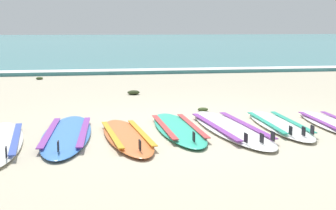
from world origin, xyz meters
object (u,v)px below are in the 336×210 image
Objects in this scene: surfboard_6 at (332,124)px; surfboard_2 at (127,136)px; surfboard_3 at (178,128)px; surfboard_4 at (230,128)px; surfboard_5 at (279,124)px; surfboard_1 at (67,134)px.

surfboard_2 is at bearing -174.73° from surfboard_6.
surfboard_3 and surfboard_4 have the same top height.
surfboard_3 is at bearing 24.05° from surfboard_2.
surfboard_4 and surfboard_5 have the same top height.
surfboard_2 is 2.94m from surfboard_6.
surfboard_6 is (0.77, -0.07, -0.00)m from surfboard_5.
surfboard_1 and surfboard_2 have the same top height.
surfboard_4 is at bearing -6.09° from surfboard_3.
surfboard_3 is (1.46, 0.10, 0.00)m from surfboard_1.
surfboard_3 is (0.72, 0.32, -0.00)m from surfboard_2.
surfboard_1 is 0.78m from surfboard_2.
surfboard_1 and surfboard_6 have the same top height.
surfboard_3 is 0.71m from surfboard_4.
surfboard_1 is at bearing -176.01° from surfboard_3.
surfboard_2 and surfboard_5 have the same top height.
surfboard_5 is at bearing 174.67° from surfboard_6.
surfboard_2 and surfboard_3 have the same top height.
surfboard_1 is 2.17m from surfboard_4.
surfboard_2 is 0.97× the size of surfboard_3.
surfboard_4 is at bearing -172.54° from surfboard_5.
surfboard_5 and surfboard_6 have the same top height.
surfboard_4 is (0.70, -0.08, 0.00)m from surfboard_3.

